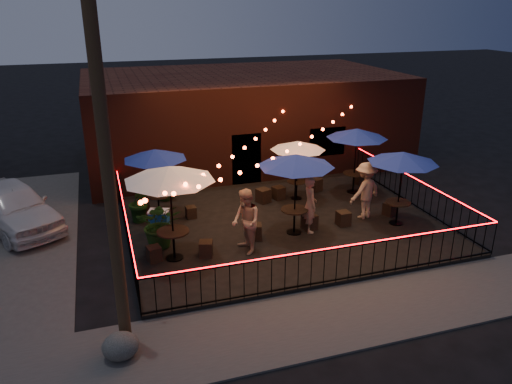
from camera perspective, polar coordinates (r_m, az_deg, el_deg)
ground at (r=15.06m, az=5.65°, el=-6.97°), size 110.00×110.00×0.00m
patio at (r=16.69m, az=2.95°, el=-3.71°), size 10.00×8.00×0.15m
sidewalk at (r=12.57m, az=11.65°, el=-13.36°), size 18.00×2.50×0.05m
brick_building at (r=23.62m, az=-1.58°, el=8.61°), size 14.00×8.00×4.00m
utility_pole at (r=10.02m, az=-16.64°, el=2.52°), size 0.26×0.26×8.00m
fence_front at (r=13.17m, az=9.21°, el=-8.23°), size 10.00×0.04×1.04m
fence_left at (r=15.52m, az=-14.59°, el=-3.97°), size 0.04×8.00×1.04m
fence_right at (r=18.72m, az=17.46°, el=0.05°), size 0.04×8.00×1.04m
festoon_lights at (r=15.24m, az=-0.04°, el=3.73°), size 10.02×8.72×1.32m
cafe_table_0 at (r=13.59m, az=-9.88°, el=1.95°), size 3.27×3.27×2.76m
cafe_table_1 at (r=16.80m, az=-11.48°, el=4.14°), size 2.71×2.71×2.35m
cafe_table_2 at (r=15.09m, az=4.60°, el=3.50°), size 2.97×2.97×2.60m
cafe_table_3 at (r=18.05m, az=4.81°, el=5.23°), size 2.57×2.57×2.21m
cafe_table_4 at (r=16.43m, az=16.45°, el=3.71°), size 2.38×2.38×2.46m
cafe_table_5 at (r=18.94m, az=11.47°, el=6.48°), size 2.78×2.78×2.51m
bistro_chair_0 at (r=14.46m, az=-11.55°, el=-6.93°), size 0.43×0.43×0.44m
bistro_chair_1 at (r=14.51m, az=-5.75°, el=-6.45°), size 0.47×0.47×0.45m
bistro_chair_2 at (r=17.26m, az=-12.83°, el=-2.23°), size 0.52×0.52×0.48m
bistro_chair_3 at (r=17.06m, az=-7.44°, el=-2.30°), size 0.35×0.35×0.40m
bistro_chair_4 at (r=15.40m, az=-0.14°, el=-4.56°), size 0.51×0.51×0.49m
bistro_chair_5 at (r=16.16m, az=6.13°, el=-3.41°), size 0.48×0.48×0.49m
bistro_chair_6 at (r=18.20m, az=0.84°, el=-0.41°), size 0.55×0.55×0.51m
bistro_chair_7 at (r=18.53m, az=2.60°, el=-0.10°), size 0.50×0.50×0.47m
bistro_chair_8 at (r=16.59m, az=9.95°, el=-2.99°), size 0.41×0.41×0.47m
bistro_chair_9 at (r=17.74m, az=15.00°, el=-1.89°), size 0.47×0.47×0.42m
bistro_chair_10 at (r=19.44m, az=6.79°, el=0.83°), size 0.53×0.53×0.50m
bistro_chair_11 at (r=20.49m, az=11.69°, el=1.51°), size 0.48×0.48×0.44m
patron_a at (r=15.76m, az=6.19°, el=-1.44°), size 0.51×0.71×1.82m
patron_b at (r=14.33m, az=-1.17°, el=-3.42°), size 0.83×1.01×1.93m
patron_c at (r=17.05m, az=12.37°, el=0.17°), size 1.42×1.09×1.95m
potted_shrub_a at (r=15.04m, az=-10.88°, el=-3.60°), size 1.53×1.40×1.45m
potted_shrub_b at (r=16.88m, az=-13.09°, el=-1.07°), size 0.85×0.72×1.42m
potted_shrub_c at (r=18.62m, az=-10.38°, el=0.98°), size 0.83×0.83×1.27m
cooler at (r=15.92m, az=-10.99°, el=-3.41°), size 0.73×0.63×0.82m
boulder at (r=11.20m, az=-15.23°, el=-16.64°), size 0.85×0.73×0.65m
car_white at (r=18.11m, az=-26.01°, el=-1.49°), size 3.74×4.88×1.55m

